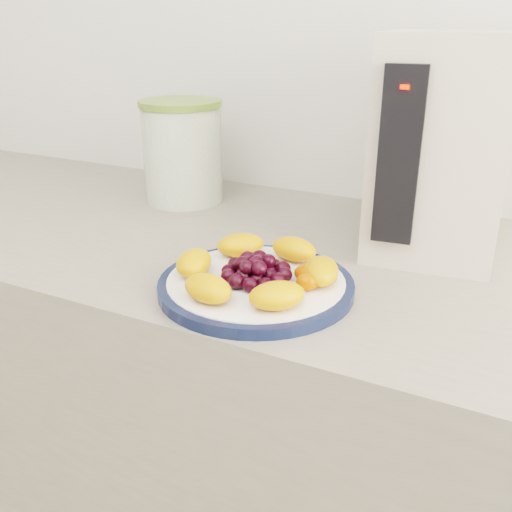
% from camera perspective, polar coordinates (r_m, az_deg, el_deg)
% --- Properties ---
extents(counter, '(3.50, 0.60, 0.90)m').
position_cam_1_polar(counter, '(1.14, 5.19, -21.08)').
color(counter, gray).
rests_on(counter, floor).
extents(cabinet_face, '(3.48, 0.58, 0.84)m').
position_cam_1_polar(cabinet_face, '(1.16, 5.14, -22.16)').
color(cabinet_face, olive).
rests_on(cabinet_face, floor).
extents(plate_rim, '(0.26, 0.26, 0.01)m').
position_cam_1_polar(plate_rim, '(0.75, 0.00, -2.99)').
color(plate_rim, '#111B39').
rests_on(plate_rim, counter).
extents(plate_face, '(0.23, 0.23, 0.02)m').
position_cam_1_polar(plate_face, '(0.75, 0.00, -2.92)').
color(plate_face, white).
rests_on(plate_face, counter).
extents(canister, '(0.17, 0.17, 0.18)m').
position_cam_1_polar(canister, '(1.12, -7.34, 10.00)').
color(canister, '#3D5D10').
rests_on(canister, counter).
extents(canister_lid, '(0.18, 0.18, 0.01)m').
position_cam_1_polar(canister_lid, '(1.11, -7.60, 14.89)').
color(canister_lid, olive).
rests_on(canister_lid, canister).
extents(appliance_body, '(0.21, 0.27, 0.32)m').
position_cam_1_polar(appliance_body, '(0.91, 17.99, 10.58)').
color(appliance_body, beige).
rests_on(appliance_body, counter).
extents(appliance_panel, '(0.06, 0.02, 0.24)m').
position_cam_1_polar(appliance_panel, '(0.79, 14.09, 9.55)').
color(appliance_panel, black).
rests_on(appliance_panel, appliance_body).
extents(appliance_led, '(0.01, 0.01, 0.01)m').
position_cam_1_polar(appliance_led, '(0.76, 14.66, 16.04)').
color(appliance_led, '#FF0C05').
rests_on(appliance_led, appliance_panel).
extents(fruit_plate, '(0.22, 0.22, 0.03)m').
position_cam_1_polar(fruit_plate, '(0.74, 0.33, -1.25)').
color(fruit_plate, orange).
rests_on(fruit_plate, plate_face).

